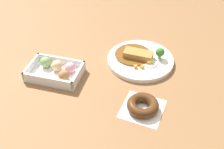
# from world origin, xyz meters

# --- Properties ---
(ground_plane) EXTENTS (1.60, 1.60, 0.00)m
(ground_plane) POSITION_xyz_m (0.00, 0.00, 0.00)
(ground_plane) COLOR brown
(curry_plate) EXTENTS (0.27, 0.27, 0.07)m
(curry_plate) POSITION_xyz_m (-0.15, -0.10, 0.01)
(curry_plate) COLOR white
(curry_plate) RESTS_ON ground_plane
(donut_box) EXTENTS (0.20, 0.13, 0.06)m
(donut_box) POSITION_xyz_m (0.15, 0.07, 0.02)
(donut_box) COLOR white
(donut_box) RESTS_ON ground_plane
(chocolate_ring_donut) EXTENTS (0.15, 0.15, 0.04)m
(chocolate_ring_donut) POSITION_xyz_m (-0.21, 0.16, 0.02)
(chocolate_ring_donut) COLOR white
(chocolate_ring_donut) RESTS_ON ground_plane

